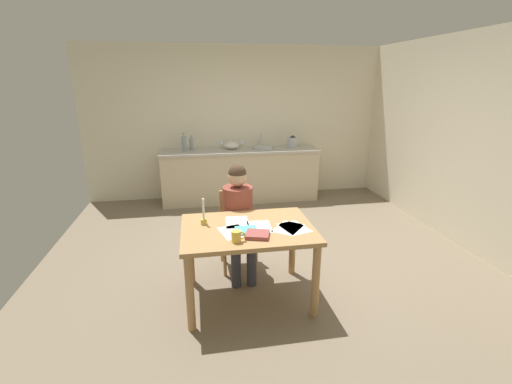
# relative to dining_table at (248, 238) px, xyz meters

# --- Properties ---
(ground_plane) EXTENTS (5.20, 5.20, 0.04)m
(ground_plane) POSITION_rel_dining_table_xyz_m (0.32, 0.71, -0.65)
(ground_plane) COLOR #7A6B56
(wall_back) EXTENTS (5.20, 0.12, 2.60)m
(wall_back) POSITION_rel_dining_table_xyz_m (0.32, 3.31, 0.67)
(wall_back) COLOR silver
(wall_back) RESTS_ON ground
(wall_right) EXTENTS (0.12, 5.20, 2.60)m
(wall_right) POSITION_rel_dining_table_xyz_m (2.92, 0.71, 0.67)
(wall_right) COLOR silver
(wall_right) RESTS_ON ground
(kitchen_counter) EXTENTS (2.68, 0.64, 0.90)m
(kitchen_counter) POSITION_rel_dining_table_xyz_m (0.32, 2.95, -0.18)
(kitchen_counter) COLOR beige
(kitchen_counter) RESTS_ON ground
(dining_table) EXTENTS (1.20, 0.87, 0.74)m
(dining_table) POSITION_rel_dining_table_xyz_m (0.00, 0.00, 0.00)
(dining_table) COLOR tan
(dining_table) RESTS_ON ground
(chair_at_table) EXTENTS (0.41, 0.41, 0.85)m
(chair_at_table) POSITION_rel_dining_table_xyz_m (-0.02, 0.68, -0.16)
(chair_at_table) COLOR tan
(chair_at_table) RESTS_ON ground
(person_seated) EXTENTS (0.32, 0.59, 1.19)m
(person_seated) POSITION_rel_dining_table_xyz_m (-0.02, 0.53, 0.05)
(person_seated) COLOR brown
(person_seated) RESTS_ON ground
(coffee_mug) EXTENTS (0.12, 0.08, 0.10)m
(coffee_mug) POSITION_rel_dining_table_xyz_m (-0.14, -0.28, 0.16)
(coffee_mug) COLOR #F2CC4C
(coffee_mug) RESTS_ON dining_table
(candlestick) EXTENTS (0.06, 0.06, 0.25)m
(candlestick) POSITION_rel_dining_table_xyz_m (-0.39, 0.14, 0.18)
(candlestick) COLOR gold
(candlestick) RESTS_ON dining_table
(book_magazine) EXTENTS (0.20, 0.19, 0.02)m
(book_magazine) POSITION_rel_dining_table_xyz_m (-0.02, -0.09, 0.12)
(book_magazine) COLOR #54ABBB
(book_magazine) RESTS_ON dining_table
(book_cookery) EXTENTS (0.24, 0.22, 0.03)m
(book_cookery) POSITION_rel_dining_table_xyz_m (0.05, -0.21, 0.13)
(book_cookery) COLOR #994845
(book_cookery) RESTS_ON dining_table
(paper_letter) EXTENTS (0.29, 0.34, 0.00)m
(paper_letter) POSITION_rel_dining_table_xyz_m (0.42, -0.09, 0.11)
(paper_letter) COLOR white
(paper_letter) RESTS_ON dining_table
(paper_bill) EXTENTS (0.28, 0.34, 0.00)m
(paper_bill) POSITION_rel_dining_table_xyz_m (-0.14, -0.09, 0.11)
(paper_bill) COLOR white
(paper_bill) RESTS_ON dining_table
(paper_envelope) EXTENTS (0.23, 0.31, 0.00)m
(paper_envelope) POSITION_rel_dining_table_xyz_m (-0.08, 0.14, 0.11)
(paper_envelope) COLOR white
(paper_envelope) RESTS_ON dining_table
(paper_receipt) EXTENTS (0.22, 0.31, 0.00)m
(paper_receipt) POSITION_rel_dining_table_xyz_m (0.11, -0.01, 0.11)
(paper_receipt) COLOR white
(paper_receipt) RESTS_ON dining_table
(paper_notice) EXTENTS (0.35, 0.36, 0.00)m
(paper_notice) POSITION_rel_dining_table_xyz_m (0.36, -0.08, 0.11)
(paper_notice) COLOR white
(paper_notice) RESTS_ON dining_table
(sink_unit) EXTENTS (0.36, 0.36, 0.24)m
(sink_unit) POSITION_rel_dining_table_xyz_m (0.71, 2.96, 0.29)
(sink_unit) COLOR #B2B7BC
(sink_unit) RESTS_ON kitchen_counter
(bottle_oil) EXTENTS (0.08, 0.08, 0.30)m
(bottle_oil) POSITION_rel_dining_table_xyz_m (-0.61, 2.95, 0.40)
(bottle_oil) COLOR #8C999E
(bottle_oil) RESTS_ON kitchen_counter
(bottle_vinegar) EXTENTS (0.07, 0.07, 0.25)m
(bottle_vinegar) POSITION_rel_dining_table_xyz_m (-0.49, 3.00, 0.37)
(bottle_vinegar) COLOR #8C999E
(bottle_vinegar) RESTS_ON kitchen_counter
(mixing_bowl) EXTENTS (0.26, 0.26, 0.12)m
(mixing_bowl) POSITION_rel_dining_table_xyz_m (0.18, 3.03, 0.33)
(mixing_bowl) COLOR white
(mixing_bowl) RESTS_ON kitchen_counter
(stovetop_kettle) EXTENTS (0.18, 0.18, 0.22)m
(stovetop_kettle) POSITION_rel_dining_table_xyz_m (1.24, 2.95, 0.37)
(stovetop_kettle) COLOR #B7BABF
(stovetop_kettle) RESTS_ON kitchen_counter
(wine_glass_near_sink) EXTENTS (0.07, 0.07, 0.15)m
(wine_glass_near_sink) POSITION_rel_dining_table_xyz_m (0.37, 3.10, 0.38)
(wine_glass_near_sink) COLOR silver
(wine_glass_near_sink) RESTS_ON kitchen_counter
(wine_glass_by_kettle) EXTENTS (0.07, 0.07, 0.15)m
(wine_glass_by_kettle) POSITION_rel_dining_table_xyz_m (0.25, 3.10, 0.38)
(wine_glass_by_kettle) COLOR silver
(wine_glass_by_kettle) RESTS_ON kitchen_counter
(wine_glass_back_left) EXTENTS (0.07, 0.07, 0.15)m
(wine_glass_back_left) POSITION_rel_dining_table_xyz_m (0.17, 3.10, 0.38)
(wine_glass_back_left) COLOR silver
(wine_glass_back_left) RESTS_ON kitchen_counter
(wine_glass_back_right) EXTENTS (0.07, 0.07, 0.15)m
(wine_glass_back_right) POSITION_rel_dining_table_xyz_m (0.02, 3.10, 0.38)
(wine_glass_back_right) COLOR silver
(wine_glass_back_right) RESTS_ON kitchen_counter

